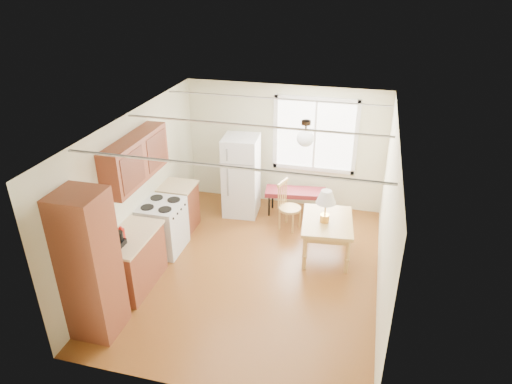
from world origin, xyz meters
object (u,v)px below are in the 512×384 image
(bench, at_px, (296,193))
(dining_table, at_px, (327,225))
(chair, at_px, (286,202))
(refrigerator, at_px, (241,176))

(bench, distance_m, dining_table, 1.48)
(dining_table, relative_size, chair, 1.25)
(bench, xyz_separation_m, dining_table, (0.76, -1.27, 0.10))
(bench, relative_size, dining_table, 1.04)
(refrigerator, xyz_separation_m, dining_table, (1.83, -1.11, -0.22))
(chair, bearing_deg, bench, 96.73)
(refrigerator, relative_size, bench, 1.31)
(bench, bearing_deg, dining_table, -66.78)
(refrigerator, height_order, dining_table, refrigerator)
(bench, bearing_deg, chair, -108.00)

